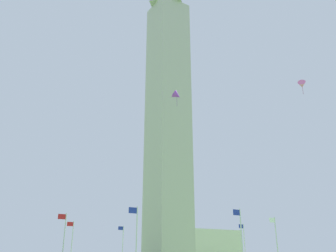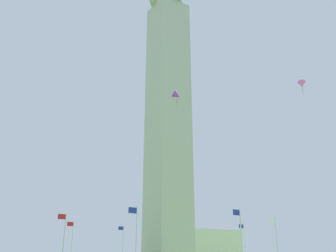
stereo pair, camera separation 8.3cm
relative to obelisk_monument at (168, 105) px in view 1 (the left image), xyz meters
name	(u,v)px [view 1 (the left image)]	position (x,y,z in m)	size (l,w,h in m)	color
obelisk_monument	(168,105)	(0.00, 0.00, 0.00)	(5.79, 5.79, 52.67)	#B7B2A8
flagpole_n	(63,241)	(15.54, 0.00, -22.18)	(1.12, 0.14, 7.55)	silver
flagpole_ne	(136,239)	(11.01, 10.94, -22.18)	(1.12, 0.14, 7.55)	silver
flagpole_e	(241,240)	(0.06, 15.48, -22.18)	(1.12, 0.14, 7.55)	silver
flagpole_se	(277,242)	(-10.88, 10.94, -22.18)	(1.12, 0.14, 7.55)	silver
flagpole_s	(244,244)	(-15.41, 0.00, -22.18)	(1.12, 0.14, 7.55)	silver
flagpole_sw	(186,245)	(-10.88, -10.94, -22.18)	(1.12, 0.14, 7.55)	silver
flagpole_w	(122,245)	(0.06, -15.48, -22.18)	(1.12, 0.14, 7.55)	silver
flagpole_nw	(71,244)	(11.01, -10.94, -22.18)	(1.12, 0.14, 7.55)	silver
kite_purple_delta	(177,95)	(3.39, 7.72, -2.09)	(1.91, 1.76, 2.43)	purple
kite_pink_delta	(302,85)	(-6.70, 21.32, -3.45)	(1.56, 1.49, 1.99)	pink
distant_building	(194,247)	(-30.13, -34.08, -21.96)	(23.69, 12.18, 8.75)	beige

